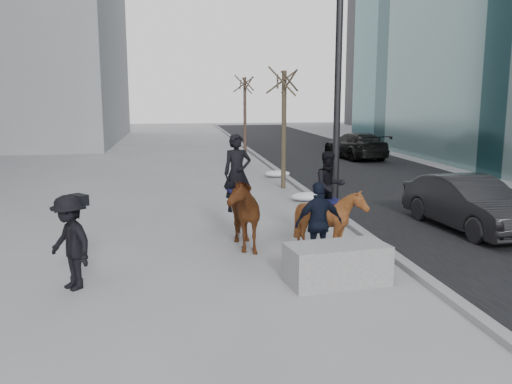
{
  "coord_description": "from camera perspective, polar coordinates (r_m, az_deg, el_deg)",
  "views": [
    {
      "loc": [
        -1.66,
        -9.97,
        3.52
      ],
      "look_at": [
        0.0,
        1.2,
        1.5
      ],
      "focal_mm": 38.0,
      "sensor_mm": 36.0,
      "label": 1
    }
  ],
  "objects": [
    {
      "name": "ground",
      "position": [
        10.7,
        0.95,
        -9.06
      ],
      "size": [
        120.0,
        120.0,
        0.0
      ],
      "primitive_type": "plane",
      "color": "gray",
      "rests_on": "ground"
    },
    {
      "name": "road",
      "position": [
        22.05,
        14.8,
        0.63
      ],
      "size": [
        8.0,
        90.0,
        0.01
      ],
      "primitive_type": "cube",
      "color": "black",
      "rests_on": "ground"
    },
    {
      "name": "curb",
      "position": [
        20.8,
        4.62,
        0.53
      ],
      "size": [
        0.25,
        90.0,
        0.12
      ],
      "primitive_type": "cube",
      "color": "gray",
      "rests_on": "ground"
    },
    {
      "name": "planter",
      "position": [
        10.44,
        8.5,
        -7.49
      ],
      "size": [
        2.0,
        1.19,
        0.75
      ],
      "primitive_type": "cube",
      "rotation": [
        0.0,
        0.0,
        0.14
      ],
      "color": "#98999B",
      "rests_on": "ground"
    },
    {
      "name": "car_near",
      "position": [
        15.33,
        21.51,
        -1.13
      ],
      "size": [
        1.94,
        4.45,
        1.42
      ],
      "primitive_type": "imported",
      "rotation": [
        0.0,
        0.0,
        0.1
      ],
      "color": "black",
      "rests_on": "ground"
    },
    {
      "name": "car_far",
      "position": [
        31.08,
        10.42,
        4.84
      ],
      "size": [
        2.68,
        5.3,
        1.48
      ],
      "primitive_type": "imported",
      "rotation": [
        0.0,
        0.0,
        3.27
      ],
      "color": "black",
      "rests_on": "ground"
    },
    {
      "name": "tree_near",
      "position": [
        20.6,
        2.95,
        7.18
      ],
      "size": [
        1.2,
        1.2,
        4.92
      ],
      "primitive_type": null,
      "color": "#372C20",
      "rests_on": "ground"
    },
    {
      "name": "tree_far",
      "position": [
        32.06,
        -1.18,
        8.37
      ],
      "size": [
        1.2,
        1.2,
        5.06
      ],
      "primitive_type": null,
      "color": "#372820",
      "rests_on": "ground"
    },
    {
      "name": "mounted_left",
      "position": [
        12.57,
        -1.9,
        -1.5
      ],
      "size": [
        1.16,
        2.14,
        2.64
      ],
      "color": "#512A10",
      "rests_on": "ground"
    },
    {
      "name": "mounted_right",
      "position": [
        12.22,
        7.81,
        -2.22
      ],
      "size": [
        1.48,
        1.6,
        2.3
      ],
      "color": "#532010",
      "rests_on": "ground"
    },
    {
      "name": "feeder",
      "position": [
        11.42,
        6.63,
        -3.3
      ],
      "size": [
        1.07,
        0.91,
        1.75
      ],
      "color": "black",
      "rests_on": "ground"
    },
    {
      "name": "camera_crew",
      "position": [
        10.46,
        -18.97,
        -5.01
      ],
      "size": [
        1.23,
        1.29,
        1.75
      ],
      "color": "black",
      "rests_on": "ground"
    },
    {
      "name": "lamppost",
      "position": [
        14.89,
        8.54,
        15.72
      ],
      "size": [
        0.25,
        2.0,
        9.09
      ],
      "color": "black",
      "rests_on": "ground"
    },
    {
      "name": "snow_piles",
      "position": [
        21.05,
        3.62,
        0.89
      ],
      "size": [
        1.12,
        6.17,
        0.29
      ],
      "color": "white",
      "rests_on": "ground"
    }
  ]
}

